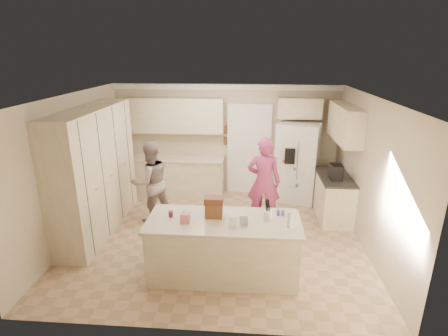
# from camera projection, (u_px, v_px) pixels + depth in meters

# --- Properties ---
(floor) EXTENTS (5.20, 4.60, 0.02)m
(floor) POSITION_uv_depth(u_px,v_px,m) (217.00, 238.00, 6.52)
(floor) COLOR tan
(floor) RESTS_ON ground
(ceiling) EXTENTS (5.20, 4.60, 0.02)m
(ceiling) POSITION_uv_depth(u_px,v_px,m) (216.00, 96.00, 5.68)
(ceiling) COLOR white
(ceiling) RESTS_ON wall_back
(wall_back) EXTENTS (5.20, 0.02, 2.60)m
(wall_back) POSITION_uv_depth(u_px,v_px,m) (226.00, 140.00, 8.28)
(wall_back) COLOR beige
(wall_back) RESTS_ON ground
(wall_front) EXTENTS (5.20, 0.02, 2.60)m
(wall_front) POSITION_uv_depth(u_px,v_px,m) (197.00, 239.00, 3.92)
(wall_front) COLOR beige
(wall_front) RESTS_ON ground
(wall_left) EXTENTS (0.02, 4.60, 2.60)m
(wall_left) POSITION_uv_depth(u_px,v_px,m) (73.00, 168.00, 6.29)
(wall_left) COLOR beige
(wall_left) RESTS_ON ground
(wall_right) EXTENTS (0.02, 4.60, 2.60)m
(wall_right) POSITION_uv_depth(u_px,v_px,m) (370.00, 175.00, 5.92)
(wall_right) COLOR beige
(wall_right) RESTS_ON ground
(crown_back) EXTENTS (5.20, 0.08, 0.12)m
(crown_back) POSITION_uv_depth(u_px,v_px,m) (226.00, 87.00, 7.84)
(crown_back) COLOR white
(crown_back) RESTS_ON wall_back
(pantry_bank) EXTENTS (0.60, 2.60, 2.35)m
(pantry_bank) POSITION_uv_depth(u_px,v_px,m) (95.00, 171.00, 6.49)
(pantry_bank) COLOR beige
(pantry_bank) RESTS_ON floor
(back_base_cab) EXTENTS (2.20, 0.60, 0.88)m
(back_base_cab) POSITION_uv_depth(u_px,v_px,m) (177.00, 177.00, 8.35)
(back_base_cab) COLOR beige
(back_base_cab) RESTS_ON floor
(back_countertop) EXTENTS (2.24, 0.63, 0.04)m
(back_countertop) POSITION_uv_depth(u_px,v_px,m) (176.00, 159.00, 8.19)
(back_countertop) COLOR #BFB79D
(back_countertop) RESTS_ON back_base_cab
(back_upper_cab) EXTENTS (2.20, 0.35, 0.80)m
(back_upper_cab) POSITION_uv_depth(u_px,v_px,m) (175.00, 115.00, 8.00)
(back_upper_cab) COLOR beige
(back_upper_cab) RESTS_ON wall_back
(doorway_opening) EXTENTS (0.90, 0.06, 2.10)m
(doorway_opening) POSITION_uv_depth(u_px,v_px,m) (249.00, 151.00, 8.30)
(doorway_opening) COLOR black
(doorway_opening) RESTS_ON floor
(doorway_casing) EXTENTS (1.02, 0.03, 2.22)m
(doorway_casing) POSITION_uv_depth(u_px,v_px,m) (249.00, 151.00, 8.26)
(doorway_casing) COLOR white
(doorway_casing) RESTS_ON floor
(wall_frame_upper) EXTENTS (0.15, 0.02, 0.20)m
(wall_frame_upper) POSITION_uv_depth(u_px,v_px,m) (227.00, 130.00, 8.16)
(wall_frame_upper) COLOR brown
(wall_frame_upper) RESTS_ON wall_back
(wall_frame_lower) EXTENTS (0.15, 0.02, 0.20)m
(wall_frame_lower) POSITION_uv_depth(u_px,v_px,m) (227.00, 141.00, 8.25)
(wall_frame_lower) COLOR brown
(wall_frame_lower) RESTS_ON wall_back
(refrigerator) EXTENTS (1.07, 0.94, 1.80)m
(refrigerator) POSITION_uv_depth(u_px,v_px,m) (297.00, 162.00, 7.92)
(refrigerator) COLOR white
(refrigerator) RESTS_ON floor
(fridge_seam) EXTENTS (0.02, 0.02, 1.78)m
(fridge_seam) POSITION_uv_depth(u_px,v_px,m) (299.00, 167.00, 7.58)
(fridge_seam) COLOR gray
(fridge_seam) RESTS_ON refrigerator
(fridge_dispenser) EXTENTS (0.22, 0.03, 0.35)m
(fridge_dispenser) POSITION_uv_depth(u_px,v_px,m) (290.00, 156.00, 7.51)
(fridge_dispenser) COLOR black
(fridge_dispenser) RESTS_ON refrigerator
(fridge_handle_l) EXTENTS (0.02, 0.02, 0.85)m
(fridge_handle_l) POSITION_uv_depth(u_px,v_px,m) (298.00, 161.00, 7.52)
(fridge_handle_l) COLOR silver
(fridge_handle_l) RESTS_ON refrigerator
(fridge_handle_r) EXTENTS (0.02, 0.02, 0.85)m
(fridge_handle_r) POSITION_uv_depth(u_px,v_px,m) (302.00, 161.00, 7.52)
(fridge_handle_r) COLOR silver
(fridge_handle_r) RESTS_ON refrigerator
(over_fridge_cab) EXTENTS (0.95, 0.35, 0.45)m
(over_fridge_cab) POSITION_uv_depth(u_px,v_px,m) (300.00, 108.00, 7.74)
(over_fridge_cab) COLOR beige
(over_fridge_cab) RESTS_ON wall_back
(right_base_cab) EXTENTS (0.60, 1.20, 0.88)m
(right_base_cab) POSITION_uv_depth(u_px,v_px,m) (333.00, 198.00, 7.16)
(right_base_cab) COLOR beige
(right_base_cab) RESTS_ON floor
(right_countertop) EXTENTS (0.63, 1.24, 0.04)m
(right_countertop) POSITION_uv_depth(u_px,v_px,m) (335.00, 177.00, 7.01)
(right_countertop) COLOR #2D2B28
(right_countertop) RESTS_ON right_base_cab
(right_upper_cab) EXTENTS (0.35, 1.50, 0.70)m
(right_upper_cab) POSITION_uv_depth(u_px,v_px,m) (345.00, 123.00, 6.86)
(right_upper_cab) COLOR beige
(right_upper_cab) RESTS_ON wall_right
(coffee_maker) EXTENTS (0.22, 0.28, 0.30)m
(coffee_maker) POSITION_uv_depth(u_px,v_px,m) (336.00, 172.00, 6.77)
(coffee_maker) COLOR black
(coffee_maker) RESTS_ON right_countertop
(island_base) EXTENTS (2.20, 0.90, 0.88)m
(island_base) POSITION_uv_depth(u_px,v_px,m) (223.00, 249.00, 5.32)
(island_base) COLOR beige
(island_base) RESTS_ON floor
(island_top) EXTENTS (2.28, 0.96, 0.05)m
(island_top) POSITION_uv_depth(u_px,v_px,m) (223.00, 222.00, 5.17)
(island_top) COLOR #BFB79D
(island_top) RESTS_ON island_base
(utensil_crock) EXTENTS (0.13, 0.13, 0.15)m
(utensil_crock) POSITION_uv_depth(u_px,v_px,m) (268.00, 215.00, 5.14)
(utensil_crock) COLOR white
(utensil_crock) RESTS_ON island_top
(tissue_box) EXTENTS (0.13, 0.13, 0.14)m
(tissue_box) POSITION_uv_depth(u_px,v_px,m) (185.00, 218.00, 5.09)
(tissue_box) COLOR #D76E80
(tissue_box) RESTS_ON island_top
(tissue_plume) EXTENTS (0.08, 0.08, 0.08)m
(tissue_plume) POSITION_uv_depth(u_px,v_px,m) (185.00, 211.00, 5.05)
(tissue_plume) COLOR white
(tissue_plume) RESTS_ON tissue_box
(dollhouse_body) EXTENTS (0.26, 0.18, 0.22)m
(dollhouse_body) POSITION_uv_depth(u_px,v_px,m) (214.00, 210.00, 5.24)
(dollhouse_body) COLOR brown
(dollhouse_body) RESTS_ON island_top
(dollhouse_roof) EXTENTS (0.28, 0.20, 0.10)m
(dollhouse_roof) POSITION_uv_depth(u_px,v_px,m) (214.00, 200.00, 5.19)
(dollhouse_roof) COLOR #592D1E
(dollhouse_roof) RESTS_ON dollhouse_body
(jam_jar) EXTENTS (0.07, 0.07, 0.09)m
(jam_jar) POSITION_uv_depth(u_px,v_px,m) (171.00, 214.00, 5.26)
(jam_jar) COLOR #59263F
(jam_jar) RESTS_ON island_top
(greeting_card_a) EXTENTS (0.12, 0.06, 0.16)m
(greeting_card_a) POSITION_uv_depth(u_px,v_px,m) (233.00, 222.00, 4.94)
(greeting_card_a) COLOR white
(greeting_card_a) RESTS_ON island_top
(greeting_card_b) EXTENTS (0.12, 0.05, 0.16)m
(greeting_card_b) POSITION_uv_depth(u_px,v_px,m) (244.00, 221.00, 4.98)
(greeting_card_b) COLOR silver
(greeting_card_b) RESTS_ON island_top
(water_bottle) EXTENTS (0.07, 0.07, 0.24)m
(water_bottle) POSITION_uv_depth(u_px,v_px,m) (290.00, 220.00, 4.92)
(water_bottle) COLOR silver
(water_bottle) RESTS_ON island_top
(shaker_salt) EXTENTS (0.05, 0.05, 0.09)m
(shaker_salt) POSITION_uv_depth(u_px,v_px,m) (278.00, 213.00, 5.30)
(shaker_salt) COLOR #395794
(shaker_salt) RESTS_ON island_top
(shaker_pepper) EXTENTS (0.05, 0.05, 0.09)m
(shaker_pepper) POSITION_uv_depth(u_px,v_px,m) (283.00, 213.00, 5.30)
(shaker_pepper) COLOR #395794
(shaker_pepper) RESTS_ON island_top
(teen_boy) EXTENTS (1.02, 0.99, 1.65)m
(teen_boy) POSITION_uv_depth(u_px,v_px,m) (151.00, 182.00, 6.94)
(teen_boy) COLOR gray
(teen_boy) RESTS_ON floor
(teen_girl) EXTENTS (0.69, 0.49, 1.78)m
(teen_girl) POSITION_uv_depth(u_px,v_px,m) (264.00, 182.00, 6.76)
(teen_girl) COLOR #A63159
(teen_girl) RESTS_ON floor
(fridge_magnets) EXTENTS (0.76, 0.02, 1.44)m
(fridge_magnets) POSITION_uv_depth(u_px,v_px,m) (299.00, 167.00, 7.57)
(fridge_magnets) COLOR tan
(fridge_magnets) RESTS_ON refrigerator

